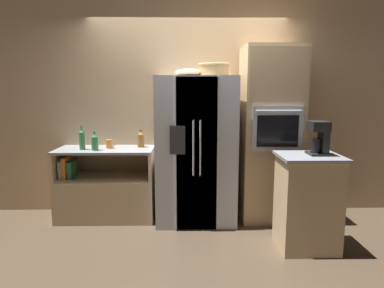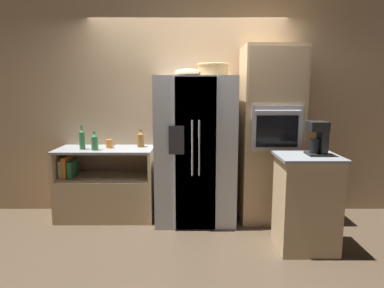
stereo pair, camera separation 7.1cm
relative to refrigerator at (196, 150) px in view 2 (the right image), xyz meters
The scene contains 13 objects.
ground_plane 0.89m from the refrigerator, 165.45° to the right, with size 20.00×20.00×0.00m, color #4C3D2D.
wall_back 0.66m from the refrigerator, 103.45° to the left, with size 12.00×0.06×2.80m.
counter_left 1.26m from the refrigerator, behind, with size 1.19×0.58×0.89m.
refrigerator is the anchor object (origin of this frame).
wall_oven 0.93m from the refrigerator, ahead, with size 0.70×0.68×2.12m.
island_counter 1.42m from the refrigerator, 35.66° to the right, with size 0.61×0.54×0.97m.
wicker_basket 0.98m from the refrigerator, 15.58° to the right, with size 0.37×0.37×0.14m.
fruit_bowl 0.93m from the refrigerator, 144.65° to the right, with size 0.30×0.30×0.08m.
bottle_tall 1.38m from the refrigerator, behind, with size 0.07×0.07×0.29m.
bottle_short 0.73m from the refrigerator, 164.57° to the left, with size 0.09×0.09×0.22m.
bottle_wide 1.22m from the refrigerator, behind, with size 0.08×0.08×0.23m.
mug 1.08m from the refrigerator, behind, with size 0.12×0.08×0.11m.
coffee_maker 1.46m from the refrigerator, 32.83° to the right, with size 0.18×0.21×0.33m.
Camera 2 is at (0.06, -4.07, 1.61)m, focal length 32.00 mm.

